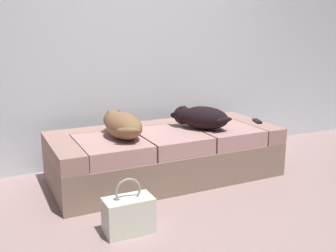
{
  "coord_description": "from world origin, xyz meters",
  "views": [
    {
      "loc": [
        -1.44,
        -1.92,
        1.3
      ],
      "look_at": [
        0.0,
        1.07,
        0.49
      ],
      "focal_mm": 42.24,
      "sensor_mm": 36.0,
      "label": 1
    }
  ],
  "objects_px": {
    "tv_remote": "(257,121)",
    "handbag": "(129,214)",
    "dog_tan": "(122,125)",
    "couch": "(166,154)",
    "dog_dark": "(200,117)"
  },
  "relations": [
    {
      "from": "dog_tan",
      "to": "tv_remote",
      "type": "relative_size",
      "value": 4.11
    },
    {
      "from": "tv_remote",
      "to": "couch",
      "type": "bearing_deg",
      "value": -168.28
    },
    {
      "from": "dog_tan",
      "to": "tv_remote",
      "type": "distance_m",
      "value": 1.35
    },
    {
      "from": "tv_remote",
      "to": "dog_tan",
      "type": "bearing_deg",
      "value": -164.3
    },
    {
      "from": "tv_remote",
      "to": "handbag",
      "type": "relative_size",
      "value": 0.4
    },
    {
      "from": "dog_tan",
      "to": "handbag",
      "type": "relative_size",
      "value": 1.63
    },
    {
      "from": "dog_tan",
      "to": "handbag",
      "type": "height_order",
      "value": "dog_tan"
    },
    {
      "from": "dog_dark",
      "to": "dog_tan",
      "type": "bearing_deg",
      "value": 177.87
    },
    {
      "from": "dog_dark",
      "to": "handbag",
      "type": "relative_size",
      "value": 1.41
    },
    {
      "from": "tv_remote",
      "to": "handbag",
      "type": "xyz_separation_m",
      "value": [
        -1.57,
        -0.7,
        -0.32
      ]
    },
    {
      "from": "dog_tan",
      "to": "couch",
      "type": "bearing_deg",
      "value": 6.72
    },
    {
      "from": "dog_tan",
      "to": "dog_dark",
      "type": "height_order",
      "value": "dog_tan"
    },
    {
      "from": "dog_tan",
      "to": "handbag",
      "type": "xyz_separation_m",
      "value": [
        -0.23,
        -0.75,
        -0.42
      ]
    },
    {
      "from": "couch",
      "to": "dog_tan",
      "type": "bearing_deg",
      "value": -173.28
    },
    {
      "from": "couch",
      "to": "handbag",
      "type": "height_order",
      "value": "couch"
    }
  ]
}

